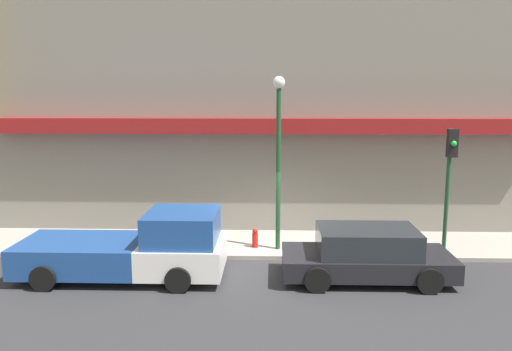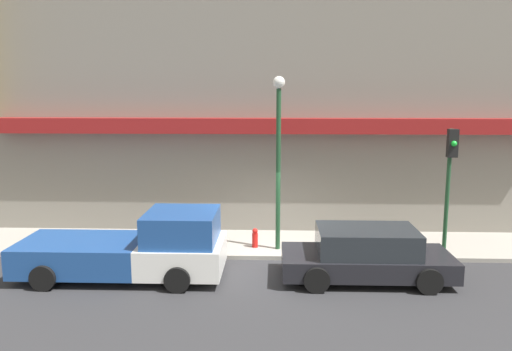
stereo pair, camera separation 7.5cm
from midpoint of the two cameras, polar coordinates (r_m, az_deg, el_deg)
ground_plane at (r=14.78m, az=1.51°, el=-9.66°), size 80.00×80.00×0.00m
sidewalk at (r=16.08m, az=1.56°, el=-7.82°), size 36.00×2.78×0.13m
building at (r=18.23m, az=1.64°, el=7.91°), size 19.80×3.80×10.72m
pickup_truck at (r=13.68m, az=-13.36°, el=-8.09°), size 5.38×2.30×1.78m
parked_car at (r=13.46m, az=12.65°, el=-8.81°), size 4.38×2.08×1.37m
fire_hydrant at (r=15.46m, az=0.03°, el=-7.13°), size 0.18×0.18×0.60m
street_lamp at (r=14.76m, az=2.73°, el=3.83°), size 0.36×0.36×5.19m
traffic_light at (r=15.35m, az=21.41°, el=0.67°), size 0.28×0.42×3.70m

